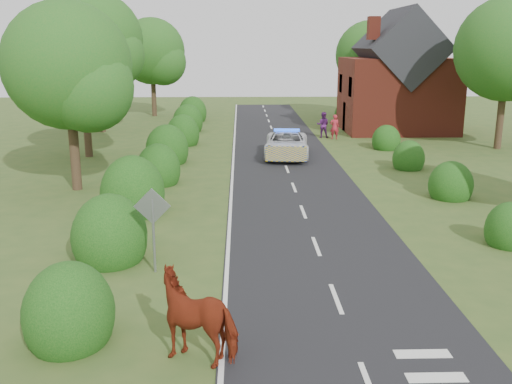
{
  "coord_description": "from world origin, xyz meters",
  "views": [
    {
      "loc": [
        -2.47,
        -13.66,
        6.45
      ],
      "look_at": [
        -1.93,
        6.25,
        1.3
      ],
      "focal_mm": 40.0,
      "sensor_mm": 36.0,
      "label": 1
    }
  ],
  "objects_px": {
    "pedestrian_purple": "(323,125)",
    "police_van": "(287,144)",
    "cow": "(200,320)",
    "pedestrian_red": "(335,127)",
    "road_sign": "(153,218)"
  },
  "relations": [
    {
      "from": "pedestrian_purple",
      "to": "police_van",
      "type": "bearing_deg",
      "value": 79.4
    },
    {
      "from": "police_van",
      "to": "pedestrian_purple",
      "type": "xyz_separation_m",
      "value": [
        3.17,
        7.14,
        0.16
      ]
    },
    {
      "from": "cow",
      "to": "pedestrian_purple",
      "type": "xyz_separation_m",
      "value": [
        6.78,
        29.39,
        0.13
      ]
    },
    {
      "from": "cow",
      "to": "pedestrian_purple",
      "type": "relative_size",
      "value": 1.22
    },
    {
      "from": "police_van",
      "to": "pedestrian_red",
      "type": "bearing_deg",
      "value": 63.76
    },
    {
      "from": "road_sign",
      "to": "cow",
      "type": "relative_size",
      "value": 1.14
    },
    {
      "from": "road_sign",
      "to": "police_van",
      "type": "bearing_deg",
      "value": 73.41
    },
    {
      "from": "police_van",
      "to": "cow",
      "type": "bearing_deg",
      "value": -94.08
    },
    {
      "from": "police_van",
      "to": "road_sign",
      "type": "bearing_deg",
      "value": -101.47
    },
    {
      "from": "cow",
      "to": "pedestrian_red",
      "type": "distance_m",
      "value": 29.58
    },
    {
      "from": "cow",
      "to": "pedestrian_purple",
      "type": "bearing_deg",
      "value": -174.41
    },
    {
      "from": "pedestrian_red",
      "to": "pedestrian_purple",
      "type": "height_order",
      "value": "pedestrian_purple"
    },
    {
      "from": "cow",
      "to": "police_van",
      "type": "height_order",
      "value": "police_van"
    },
    {
      "from": "road_sign",
      "to": "pedestrian_red",
      "type": "height_order",
      "value": "road_sign"
    },
    {
      "from": "police_van",
      "to": "pedestrian_red",
      "type": "distance_m",
      "value": 7.45
    }
  ]
}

